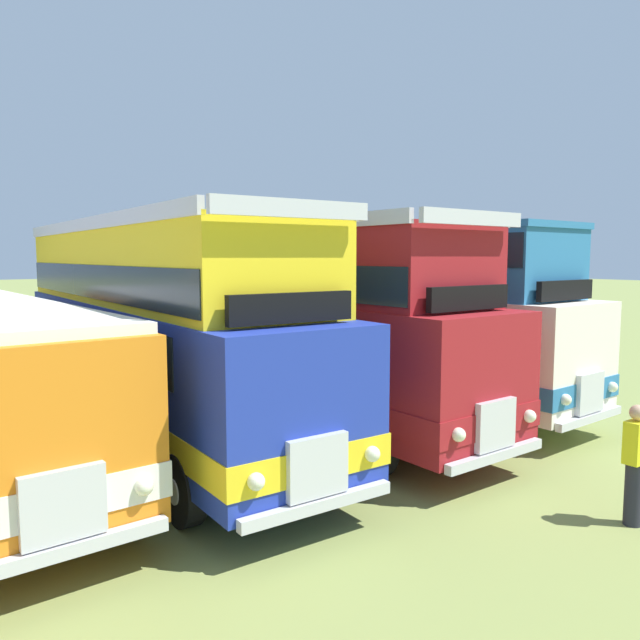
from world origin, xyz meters
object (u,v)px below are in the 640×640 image
at_px(bus_seventh_in_row, 297,318).
at_px(marshal_person, 635,464).
at_px(bus_sixth_in_row, 154,326).
at_px(bus_eighth_in_row, 388,306).

distance_m(bus_seventh_in_row, marshal_person, 7.69).
xyz_separation_m(bus_sixth_in_row, bus_seventh_in_row, (3.23, -0.48, -0.00)).
bearing_deg(bus_seventh_in_row, bus_sixth_in_row, 171.64).
xyz_separation_m(bus_seventh_in_row, bus_eighth_in_row, (3.23, 0.37, 0.11)).
bearing_deg(bus_sixth_in_row, bus_eighth_in_row, -0.90).
height_order(bus_seventh_in_row, bus_eighth_in_row, bus_seventh_in_row).
relative_size(bus_sixth_in_row, bus_seventh_in_row, 1.07).
distance_m(bus_sixth_in_row, bus_eighth_in_row, 6.47).
bearing_deg(marshal_person, bus_eighth_in_row, 71.02).
distance_m(bus_eighth_in_row, marshal_person, 8.51).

